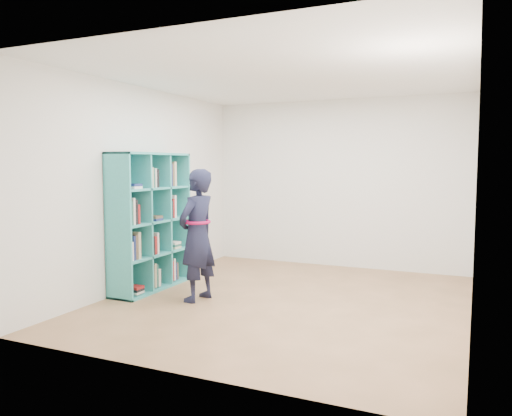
% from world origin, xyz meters
% --- Properties ---
extents(floor, '(4.50, 4.50, 0.00)m').
position_xyz_m(floor, '(0.00, 0.00, 0.00)').
color(floor, brown).
rests_on(floor, ground).
extents(ceiling, '(4.50, 4.50, 0.00)m').
position_xyz_m(ceiling, '(0.00, 0.00, 2.60)').
color(ceiling, white).
rests_on(ceiling, wall_back).
extents(wall_left, '(0.02, 4.50, 2.60)m').
position_xyz_m(wall_left, '(-2.00, 0.00, 1.30)').
color(wall_left, white).
rests_on(wall_left, floor).
extents(wall_right, '(0.02, 4.50, 2.60)m').
position_xyz_m(wall_right, '(2.00, 0.00, 1.30)').
color(wall_right, white).
rests_on(wall_right, floor).
extents(wall_back, '(4.00, 0.02, 2.60)m').
position_xyz_m(wall_back, '(0.00, 2.25, 1.30)').
color(wall_back, white).
rests_on(wall_back, floor).
extents(wall_front, '(4.00, 0.02, 2.60)m').
position_xyz_m(wall_front, '(0.00, -2.25, 1.30)').
color(wall_front, white).
rests_on(wall_front, floor).
extents(bookshelf, '(0.38, 1.31, 1.75)m').
position_xyz_m(bookshelf, '(-1.83, -0.14, 0.85)').
color(bookshelf, teal).
rests_on(bookshelf, floor).
extents(person, '(0.44, 0.61, 1.55)m').
position_xyz_m(person, '(-0.97, -0.38, 0.78)').
color(person, black).
rests_on(person, floor).
extents(smartphone, '(0.01, 0.10, 0.14)m').
position_xyz_m(smartphone, '(-1.11, -0.27, 0.88)').
color(smartphone, silver).
rests_on(smartphone, person).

